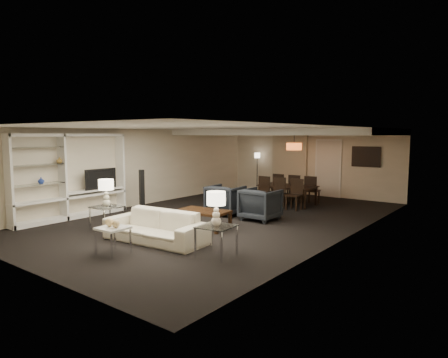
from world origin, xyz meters
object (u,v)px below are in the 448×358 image
side_table_right (216,241)px  armchair_right (260,204)px  table_lamp_left (106,193)px  table_lamp_right (216,209)px  vase_blue (41,180)px  floor_speaker (142,190)px  pendant_light (294,147)px  chair_fl (281,187)px  chair_fr (312,190)px  vase_amber (59,160)px  dining_table (287,195)px  side_table_left (107,218)px  television (99,179)px  chair_nl (261,191)px  floor_lamp (257,172)px  armchair_left (226,200)px  marble_table (113,240)px  chair_nm (277,193)px  sofa (155,226)px  coffee_table (203,219)px  chair_fm (296,188)px  chair_nr (294,195)px

side_table_right → armchair_right: bearing=108.4°
table_lamp_left → table_lamp_right: same height
vase_blue → floor_speaker: floor_speaker is taller
pendant_light → table_lamp_left: size_ratio=0.79×
chair_fl → chair_fr: bearing=-179.2°
table_lamp_left → vase_amber: (-1.94, -0.06, 0.72)m
table_lamp_left → dining_table: bearing=73.4°
side_table_left → table_lamp_right: bearing=0.0°
vase_amber → table_lamp_left: bearing=1.7°
television → chair_nl: (3.04, 4.05, -0.57)m
chair_fr → floor_lamp: 3.62m
armchair_right → armchair_left: bearing=-0.5°
dining_table → chair_nl: chair_nl is taller
marble_table → vase_blue: vase_blue is taller
television → chair_nm: (3.64, 4.05, -0.57)m
chair_nl → dining_table: bearing=46.7°
table_lamp_left → chair_fl: 6.59m
vase_blue → chair_fl: bearing=66.5°
sofa → coffee_table: bearing=84.5°
pendant_light → sofa: 6.57m
floor_speaker → chair_nm: 4.25m
armchair_right → side_table_right: (1.10, -3.30, -0.13)m
sofa → coffee_table: 1.60m
table_lamp_right → vase_blue: table_lamp_right is taller
floor_speaker → chair_nl: (2.54, 2.86, -0.15)m
coffee_table → chair_nm: size_ratio=1.33×
table_lamp_left → floor_speaker: (-1.41, 2.32, -0.30)m
chair_fm → armchair_right: bearing=94.0°
armchair_right → side_table_right: size_ratio=1.49×
pendant_light → side_table_left: size_ratio=0.82×
chair_nl → chair_nr: size_ratio=1.00×
pendant_light → sofa: pendant_light is taller
table_lamp_left → dining_table: size_ratio=0.36×
sofa → chair_nr: (0.63, 5.18, 0.14)m
vase_amber → marble_table: bearing=-16.0°
table_lamp_right → floor_speaker: 5.35m
armchair_right → table_lamp_left: 4.05m
pendant_light → vase_blue: 7.88m
dining_table → chair_nl: 0.90m
marble_table → vase_blue: 3.78m
chair_fl → coffee_table: bearing=97.4°
chair_nm → floor_speaker: bearing=-145.5°
coffee_table → armchair_right: 1.81m
armchair_left → chair_nm: 1.98m
dining_table → chair_nm: size_ratio=1.92×
armchair_right → dining_table: armchair_right is taller
table_lamp_right → marble_table: 2.13m
dining_table → table_lamp_right: bearing=-75.0°
coffee_table → table_lamp_left: size_ratio=1.94×
pendant_light → floor_lamp: bearing=146.5°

